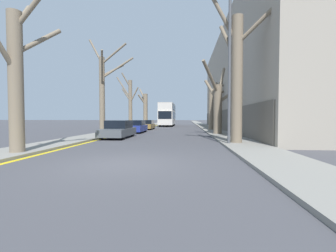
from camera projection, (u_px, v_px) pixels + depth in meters
name	position (u px, v px, depth m)	size (l,w,h in m)	color
ground_plane	(121.00, 164.00, 7.58)	(300.00, 300.00, 0.00)	#424247
sidewalk_left	(157.00, 124.00, 57.82)	(2.42, 120.00, 0.12)	gray
sidewalk_right	(199.00, 124.00, 56.92)	(2.42, 120.00, 0.12)	gray
building_facade_right	(259.00, 80.00, 29.29)	(10.08, 38.07, 12.93)	#9E9384
kerb_line_stripe	(162.00, 124.00, 57.71)	(0.24, 120.00, 0.01)	yellow
street_tree_left_0	(18.00, 71.00, 9.46)	(3.52, 4.06, 7.92)	#7A6B56
street_tree_left_1	(103.00, 90.00, 19.29)	(3.98, 2.96, 8.47)	#7A6B56
street_tree_left_2	(130.00, 103.00, 29.22)	(3.11, 1.00, 7.38)	#7A6B56
street_tree_left_3	(145.00, 109.00, 39.69)	(1.96, 3.12, 6.99)	#7A6B56
street_tree_right_0	(236.00, 74.00, 13.07)	(3.52, 2.67, 9.01)	#7A6B56
street_tree_right_1	(218.00, 104.00, 20.47)	(3.50, 4.22, 6.46)	#7A6B56
street_tree_right_2	(213.00, 106.00, 27.57)	(2.56, 2.63, 6.21)	#7A6B56
double_decker_bus	(167.00, 114.00, 42.71)	(2.55, 10.38, 4.22)	silver
parked_car_0	(119.00, 130.00, 17.65)	(1.85, 4.53, 1.36)	#4C5156
parked_car_1	(136.00, 127.00, 23.71)	(1.78, 4.19, 1.32)	navy
parked_car_2	(147.00, 125.00, 30.33)	(1.70, 4.17, 1.27)	olive
lamp_post	(228.00, 58.00, 12.61)	(1.40, 0.20, 8.95)	#4C4F54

